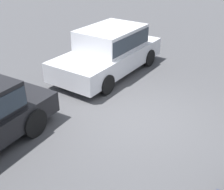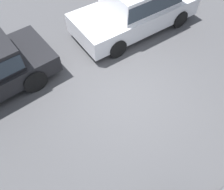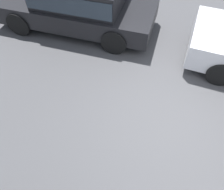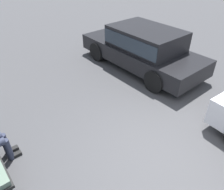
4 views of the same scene
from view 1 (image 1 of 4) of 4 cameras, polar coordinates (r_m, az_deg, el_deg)
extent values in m
plane|color=#424244|center=(7.20, 4.92, -4.80)|extent=(60.00, 60.00, 0.00)
cube|color=silver|center=(9.57, -0.70, 7.57)|extent=(4.37, 2.01, 0.61)
cube|color=silver|center=(9.50, -0.12, 11.54)|extent=(2.31, 1.69, 0.69)
cube|color=#28333D|center=(9.50, -0.12, 11.54)|extent=(2.26, 1.72, 0.48)
cylinder|color=black|center=(8.22, -1.10, 2.16)|extent=(0.61, 0.21, 0.60)
cylinder|color=black|center=(9.22, -9.84, 4.76)|extent=(0.61, 0.21, 0.60)
cylinder|color=black|center=(10.32, 7.52, 7.51)|extent=(0.61, 0.21, 0.60)
cylinder|color=black|center=(11.14, -0.39, 9.32)|extent=(0.61, 0.21, 0.60)
cylinder|color=black|center=(6.66, -15.52, -5.48)|extent=(0.67, 0.19, 0.67)
camera|label=2|loc=(3.11, 40.71, 40.48)|focal=35.00mm
camera|label=3|loc=(4.92, 34.49, 23.35)|focal=35.00mm
camera|label=4|loc=(7.02, 33.75, 20.88)|focal=35.00mm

